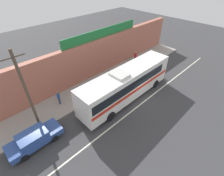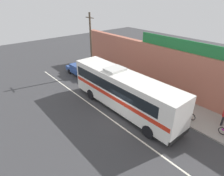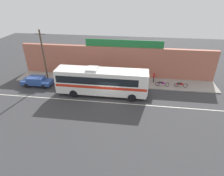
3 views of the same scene
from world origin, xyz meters
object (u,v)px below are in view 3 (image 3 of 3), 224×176
at_px(motorcycle_blue, 162,83).
at_px(pedestrian_by_curb, 70,72).
at_px(utility_pole, 44,56).
at_px(motorcycle_purple, 136,82).
at_px(intercity_bus, 101,81).
at_px(motorcycle_orange, 181,85).
at_px(parked_car, 37,81).
at_px(pedestrian_far_right, 154,76).

xyz_separation_m(motorcycle_blue, pedestrian_by_curb, (-14.09, 0.94, 0.49)).
height_order(utility_pole, motorcycle_purple, utility_pole).
height_order(intercity_bus, motorcycle_blue, intercity_bus).
height_order(motorcycle_blue, motorcycle_orange, same).
distance_m(parked_car, pedestrian_by_curb, 4.95).
height_order(utility_pole, pedestrian_far_right, utility_pole).
bearing_deg(motorcycle_blue, motorcycle_orange, 0.50).
bearing_deg(intercity_bus, motorcycle_blue, 21.59).
xyz_separation_m(utility_pole, pedestrian_far_right, (15.91, 1.79, -2.94)).
bearing_deg(motorcycle_purple, intercity_bus, -144.70).
distance_m(parked_car, pedestrian_far_right, 17.23).
relative_size(utility_pole, motorcycle_orange, 4.14).
relative_size(motorcycle_purple, motorcycle_orange, 1.02).
relative_size(intercity_bus, motorcycle_orange, 6.41).
bearing_deg(pedestrian_by_curb, motorcycle_purple, -5.56).
bearing_deg(motorcycle_purple, pedestrian_by_curb, 174.44).
bearing_deg(motorcycle_purple, motorcycle_blue, 1.04).
xyz_separation_m(parked_car, pedestrian_far_right, (16.93, 3.15, 0.43)).
height_order(parked_car, utility_pole, utility_pole).
bearing_deg(parked_car, motorcycle_blue, 6.27).
xyz_separation_m(parked_car, pedestrian_by_curb, (3.98, 2.93, 0.32)).
bearing_deg(pedestrian_far_right, pedestrian_by_curb, -179.03).
bearing_deg(motorcycle_blue, parked_car, -173.73).
xyz_separation_m(intercity_bus, motorcycle_orange, (10.88, 3.30, -1.50)).
bearing_deg(motorcycle_blue, utility_pole, -177.90).
bearing_deg(pedestrian_far_right, parked_car, -169.48).
relative_size(motorcycle_purple, pedestrian_far_right, 1.08).
distance_m(utility_pole, motorcycle_orange, 19.98).
distance_m(parked_car, motorcycle_blue, 18.18).
bearing_deg(pedestrian_far_right, intercity_bus, -148.15).
bearing_deg(pedestrian_by_curb, parked_car, -143.68).
height_order(motorcycle_purple, pedestrian_far_right, pedestrian_far_right).
bearing_deg(pedestrian_by_curb, motorcycle_orange, -3.14).
xyz_separation_m(utility_pole, motorcycle_blue, (17.05, 0.63, -3.54)).
xyz_separation_m(intercity_bus, motorcycle_blue, (8.28, 3.28, -1.50)).
relative_size(utility_pole, pedestrian_by_curb, 4.83).
height_order(parked_car, pedestrian_by_curb, pedestrian_by_curb).
height_order(parked_car, motorcycle_purple, parked_car).
bearing_deg(utility_pole, pedestrian_far_right, 6.40).
bearing_deg(motorcycle_purple, motorcycle_orange, 0.82).
height_order(utility_pole, motorcycle_orange, utility_pole).
height_order(motorcycle_blue, pedestrian_by_curb, pedestrian_by_curb).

